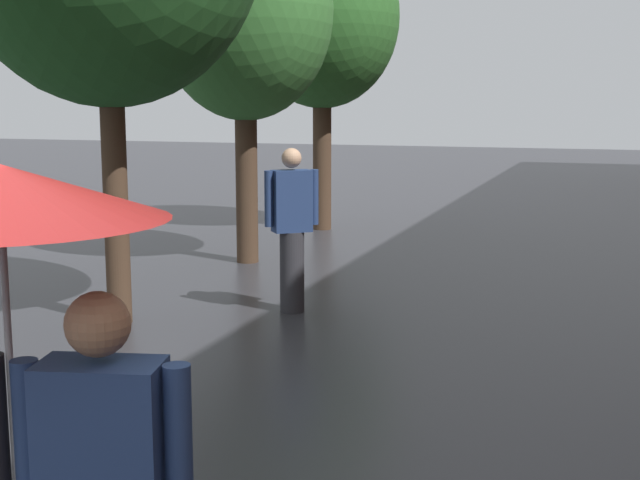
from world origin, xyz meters
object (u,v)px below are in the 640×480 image
street_tree_2 (244,12)px  couple_under_umbrella (9,382)px  street_tree_3 (322,19)px  pedestrian_walking_midground (292,229)px

street_tree_2 → couple_under_umbrella: size_ratio=2.40×
street_tree_2 → street_tree_3: bearing=90.6°
street_tree_3 → pedestrian_walking_midground: bearing=-73.9°
couple_under_umbrella → street_tree_2: bearing=109.3°
street_tree_3 → couple_under_umbrella: (3.09, -12.00, -2.25)m
pedestrian_walking_midground → street_tree_3: bearing=106.1°
street_tree_2 → couple_under_umbrella: bearing=-70.7°
couple_under_umbrella → pedestrian_walking_midground: 6.41m
street_tree_2 → couple_under_umbrella: (3.05, -8.72, -2.06)m
street_tree_2 → couple_under_umbrella: 9.46m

